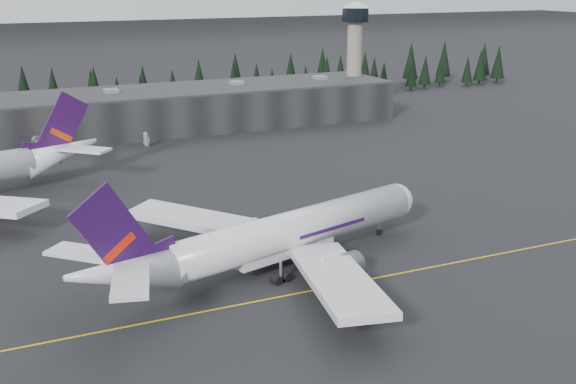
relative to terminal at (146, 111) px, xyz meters
name	(u,v)px	position (x,y,z in m)	size (l,w,h in m)	color
ground	(341,279)	(0.00, -125.00, -6.30)	(1400.00, 1400.00, 0.00)	black
taxiline	(347,284)	(0.00, -127.00, -6.29)	(400.00, 0.40, 0.02)	gold
terminal	(146,111)	(0.00, 0.00, 0.00)	(160.00, 30.00, 12.60)	black
control_tower	(355,44)	(75.00, 3.00, 17.11)	(10.00, 10.00, 37.70)	gray
treeline	(120,90)	(0.00, 37.00, 1.20)	(360.00, 20.00, 15.00)	black
jet_main	(269,238)	(-9.01, -117.10, -0.62)	(67.09, 60.96, 20.14)	silver
gse_vehicle_a	(37,152)	(-34.26, -17.59, -5.59)	(2.36, 5.12, 1.42)	silver
gse_vehicle_b	(147,144)	(-5.03, -20.81, -5.58)	(1.70, 4.22, 1.44)	silver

